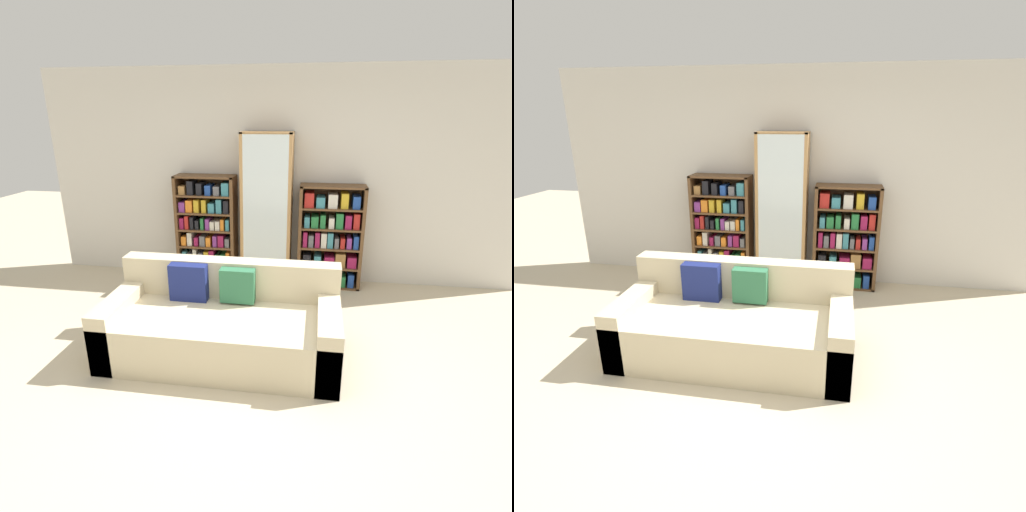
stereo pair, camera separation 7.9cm
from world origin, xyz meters
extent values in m
plane|color=beige|center=(0.00, 0.00, 0.00)|extent=(16.00, 16.00, 0.00)
cube|color=beige|center=(0.00, 2.54, 1.35)|extent=(6.19, 0.06, 2.70)
cube|color=beige|center=(-0.29, 0.51, 0.22)|extent=(2.11, 0.97, 0.44)
cube|color=beige|center=(-0.29, 0.89, 0.63)|extent=(2.11, 0.20, 0.37)
cube|color=beige|center=(-1.25, 0.51, 0.28)|extent=(0.20, 0.97, 0.56)
cube|color=beige|center=(0.66, 0.51, 0.28)|extent=(0.20, 0.97, 0.56)
cube|color=navy|center=(-0.66, 0.73, 0.62)|extent=(0.36, 0.12, 0.36)
cube|color=#2D6B47|center=(-0.19, 0.73, 0.62)|extent=(0.32, 0.12, 0.32)
cube|color=brown|center=(-1.29, 2.33, 0.70)|extent=(0.04, 0.32, 1.40)
cube|color=brown|center=(-0.55, 2.33, 0.70)|extent=(0.04, 0.32, 1.40)
cube|color=brown|center=(-0.92, 2.33, 1.39)|extent=(0.78, 0.32, 0.02)
cube|color=brown|center=(-0.92, 2.33, 0.01)|extent=(0.78, 0.32, 0.02)
cube|color=brown|center=(-0.92, 2.49, 0.70)|extent=(0.78, 0.01, 1.40)
cube|color=brown|center=(-0.92, 2.33, 0.25)|extent=(0.70, 0.32, 0.02)
cube|color=brown|center=(-0.92, 2.33, 0.48)|extent=(0.70, 0.32, 0.02)
cube|color=brown|center=(-0.92, 2.33, 0.70)|extent=(0.70, 0.32, 0.02)
cube|color=brown|center=(-0.92, 2.33, 0.93)|extent=(0.70, 0.32, 0.02)
cube|color=brown|center=(-0.92, 2.33, 1.15)|extent=(0.70, 0.32, 0.02)
cube|color=black|center=(-1.21, 2.32, 0.10)|extent=(0.09, 0.24, 0.16)
cube|color=#7A3384|center=(-1.09, 2.32, 0.09)|extent=(0.08, 0.24, 0.13)
cube|color=teal|center=(-0.97, 2.32, 0.11)|extent=(0.07, 0.24, 0.18)
cube|color=gold|center=(-0.87, 2.32, 0.09)|extent=(0.07, 0.24, 0.14)
cube|color=#8E1947|center=(-0.75, 2.32, 0.11)|extent=(0.10, 0.24, 0.17)
cube|color=olive|center=(-0.64, 2.32, 0.09)|extent=(0.08, 0.24, 0.14)
cube|color=teal|center=(-1.22, 2.32, 0.33)|extent=(0.05, 0.24, 0.14)
cube|color=#5B5B60|center=(-1.15, 2.32, 0.32)|extent=(0.05, 0.24, 0.12)
cube|color=beige|center=(-1.07, 2.32, 0.35)|extent=(0.05, 0.24, 0.18)
cube|color=#5B5B60|center=(-0.99, 2.32, 0.33)|extent=(0.06, 0.24, 0.13)
cube|color=gold|center=(-0.92, 2.32, 0.34)|extent=(0.06, 0.24, 0.15)
cube|color=#8E1947|center=(-0.84, 2.32, 0.35)|extent=(0.07, 0.24, 0.17)
cube|color=#237038|center=(-0.77, 2.32, 0.32)|extent=(0.05, 0.24, 0.11)
cube|color=#237038|center=(-0.70, 2.32, 0.32)|extent=(0.07, 0.24, 0.12)
cube|color=orange|center=(-0.62, 2.32, 0.34)|extent=(0.05, 0.24, 0.15)
cube|color=orange|center=(-1.21, 2.32, 0.55)|extent=(0.06, 0.24, 0.12)
cube|color=beige|center=(-1.13, 2.32, 0.58)|extent=(0.06, 0.24, 0.18)
cube|color=#8E1947|center=(-1.04, 2.32, 0.55)|extent=(0.05, 0.24, 0.11)
cube|color=#5B5B60|center=(-0.96, 2.32, 0.56)|extent=(0.07, 0.24, 0.14)
cube|color=orange|center=(-0.88, 2.32, 0.55)|extent=(0.06, 0.24, 0.12)
cube|color=#7A3384|center=(-0.79, 2.32, 0.56)|extent=(0.05, 0.24, 0.15)
cube|color=#8E1947|center=(-0.71, 2.32, 0.57)|extent=(0.08, 0.24, 0.15)
cube|color=#5B5B60|center=(-0.63, 2.32, 0.55)|extent=(0.06, 0.24, 0.12)
cube|color=#8E1947|center=(-1.23, 2.32, 0.79)|extent=(0.06, 0.24, 0.14)
cube|color=#AD231E|center=(-1.16, 2.32, 0.80)|extent=(0.05, 0.24, 0.18)
cube|color=black|center=(-1.09, 2.32, 0.80)|extent=(0.04, 0.24, 0.16)
cube|color=black|center=(-1.02, 2.32, 0.78)|extent=(0.04, 0.24, 0.12)
cube|color=#237038|center=(-0.95, 2.32, 0.79)|extent=(0.04, 0.24, 0.15)
cube|color=#7A3384|center=(-0.88, 2.32, 0.79)|extent=(0.05, 0.24, 0.15)
cube|color=beige|center=(-0.82, 2.32, 0.77)|extent=(0.06, 0.24, 0.11)
cube|color=beige|center=(-0.75, 2.32, 0.77)|extent=(0.06, 0.24, 0.12)
cube|color=orange|center=(-0.69, 2.32, 0.79)|extent=(0.04, 0.24, 0.15)
cube|color=teal|center=(-0.62, 2.32, 0.78)|extent=(0.05, 0.24, 0.14)
cube|color=#7A3384|center=(-1.21, 2.32, 1.00)|extent=(0.08, 0.24, 0.13)
cube|color=orange|center=(-1.12, 2.32, 1.02)|extent=(0.09, 0.24, 0.16)
cube|color=gold|center=(-1.02, 2.32, 1.02)|extent=(0.07, 0.24, 0.16)
cube|color=gold|center=(-0.92, 2.32, 1.02)|extent=(0.06, 0.24, 0.17)
cube|color=teal|center=(-0.82, 2.32, 1.00)|extent=(0.08, 0.24, 0.13)
cube|color=teal|center=(-0.72, 2.32, 1.03)|extent=(0.07, 0.24, 0.18)
cube|color=black|center=(-0.63, 2.32, 1.02)|extent=(0.06, 0.24, 0.16)
cube|color=olive|center=(-1.20, 2.32, 1.22)|extent=(0.08, 0.24, 0.11)
cube|color=black|center=(-1.09, 2.32, 1.25)|extent=(0.08, 0.24, 0.18)
cube|color=black|center=(-0.97, 2.32, 1.24)|extent=(0.07, 0.24, 0.15)
cube|color=#1E4293|center=(-0.86, 2.32, 1.23)|extent=(0.07, 0.24, 0.13)
cube|color=#5B5B60|center=(-0.75, 2.32, 1.22)|extent=(0.07, 0.24, 0.12)
cube|color=teal|center=(-0.64, 2.32, 1.25)|extent=(0.09, 0.24, 0.16)
cube|color=#AD7F4C|center=(-0.41, 2.31, 0.97)|extent=(0.04, 0.36, 1.94)
cube|color=#AD7F4C|center=(0.18, 2.31, 0.97)|extent=(0.04, 0.36, 1.94)
cube|color=#AD7F4C|center=(-0.12, 2.31, 1.93)|extent=(0.63, 0.36, 0.02)
cube|color=#AD7F4C|center=(-0.12, 2.31, 0.01)|extent=(0.63, 0.36, 0.02)
cube|color=#AD7F4C|center=(-0.12, 2.49, 0.97)|extent=(0.63, 0.01, 1.94)
cube|color=silver|center=(-0.12, 2.14, 0.97)|extent=(0.55, 0.01, 1.92)
cube|color=#AD7F4C|center=(-0.12, 2.31, 0.34)|extent=(0.55, 0.32, 0.02)
cube|color=#AD7F4C|center=(-0.12, 2.31, 0.66)|extent=(0.55, 0.32, 0.02)
cube|color=#AD7F4C|center=(-0.12, 2.31, 0.97)|extent=(0.55, 0.32, 0.02)
cube|color=#AD7F4C|center=(-0.12, 2.31, 1.29)|extent=(0.55, 0.32, 0.02)
cube|color=#AD7F4C|center=(-0.12, 2.31, 1.60)|extent=(0.55, 0.32, 0.02)
cylinder|color=silver|center=(-0.29, 2.33, 0.06)|extent=(0.01, 0.01, 0.08)
cone|color=silver|center=(-0.29, 2.33, 0.15)|extent=(0.09, 0.09, 0.10)
cylinder|color=silver|center=(-0.12, 2.31, 0.06)|extent=(0.01, 0.01, 0.08)
cone|color=silver|center=(-0.12, 2.31, 0.15)|extent=(0.09, 0.09, 0.10)
cylinder|color=silver|center=(0.05, 2.33, 0.06)|extent=(0.01, 0.01, 0.08)
cone|color=silver|center=(0.05, 2.33, 0.15)|extent=(0.09, 0.09, 0.10)
cylinder|color=silver|center=(-0.29, 2.32, 0.38)|extent=(0.01, 0.01, 0.06)
cone|color=silver|center=(-0.29, 2.32, 0.46)|extent=(0.09, 0.09, 0.08)
cylinder|color=silver|center=(-0.12, 2.32, 0.38)|extent=(0.01, 0.01, 0.06)
cone|color=silver|center=(-0.12, 2.32, 0.46)|extent=(0.09, 0.09, 0.08)
cylinder|color=silver|center=(0.05, 2.30, 0.38)|extent=(0.01, 0.01, 0.06)
cone|color=silver|center=(0.05, 2.30, 0.46)|extent=(0.09, 0.09, 0.08)
cylinder|color=silver|center=(-0.33, 2.32, 0.71)|extent=(0.01, 0.01, 0.09)
cone|color=silver|center=(-0.33, 2.32, 0.80)|extent=(0.06, 0.06, 0.10)
cylinder|color=silver|center=(-0.25, 2.32, 0.71)|extent=(0.01, 0.01, 0.09)
cone|color=silver|center=(-0.25, 2.32, 0.80)|extent=(0.06, 0.06, 0.10)
cylinder|color=silver|center=(-0.16, 2.30, 0.71)|extent=(0.01, 0.01, 0.09)
cone|color=silver|center=(-0.16, 2.30, 0.80)|extent=(0.06, 0.06, 0.10)
cylinder|color=silver|center=(-0.08, 2.31, 0.71)|extent=(0.01, 0.01, 0.09)
cone|color=silver|center=(-0.08, 2.31, 0.80)|extent=(0.06, 0.06, 0.10)
cylinder|color=silver|center=(0.01, 2.30, 0.71)|extent=(0.01, 0.01, 0.09)
cone|color=silver|center=(0.01, 2.30, 0.80)|extent=(0.06, 0.06, 0.10)
cylinder|color=silver|center=(0.09, 2.31, 0.71)|extent=(0.01, 0.01, 0.09)
cone|color=silver|center=(0.09, 2.31, 0.80)|extent=(0.06, 0.06, 0.10)
cylinder|color=silver|center=(-0.29, 2.31, 1.02)|extent=(0.01, 0.01, 0.08)
cone|color=silver|center=(-0.29, 2.31, 1.11)|extent=(0.09, 0.09, 0.10)
cylinder|color=silver|center=(-0.12, 2.32, 1.02)|extent=(0.01, 0.01, 0.08)
cone|color=silver|center=(-0.12, 2.32, 1.11)|extent=(0.09, 0.09, 0.10)
cylinder|color=silver|center=(0.05, 2.30, 1.02)|extent=(0.01, 0.01, 0.08)
cone|color=silver|center=(0.05, 2.30, 1.11)|extent=(0.09, 0.09, 0.10)
cylinder|color=silver|center=(-0.33, 2.30, 1.34)|extent=(0.01, 0.01, 0.07)
cone|color=silver|center=(-0.33, 2.30, 1.42)|extent=(0.06, 0.06, 0.09)
cylinder|color=silver|center=(-0.25, 2.32, 1.34)|extent=(0.01, 0.01, 0.07)
cone|color=silver|center=(-0.25, 2.32, 1.42)|extent=(0.06, 0.06, 0.09)
cylinder|color=silver|center=(-0.16, 2.31, 1.34)|extent=(0.01, 0.01, 0.07)
cone|color=silver|center=(-0.16, 2.31, 1.42)|extent=(0.06, 0.06, 0.09)
cylinder|color=silver|center=(-0.08, 2.31, 1.34)|extent=(0.01, 0.01, 0.07)
cone|color=silver|center=(-0.08, 2.31, 1.42)|extent=(0.06, 0.06, 0.09)
cylinder|color=silver|center=(0.01, 2.31, 1.34)|extent=(0.01, 0.01, 0.07)
cone|color=silver|center=(0.01, 2.31, 1.42)|extent=(0.06, 0.06, 0.09)
cylinder|color=silver|center=(0.09, 2.30, 1.34)|extent=(0.01, 0.01, 0.07)
cone|color=silver|center=(0.09, 2.30, 1.42)|extent=(0.06, 0.06, 0.09)
cylinder|color=silver|center=(-0.31, 2.30, 1.65)|extent=(0.01, 0.01, 0.07)
cone|color=silver|center=(-0.31, 2.30, 1.73)|extent=(0.09, 0.09, 0.09)
cylinder|color=silver|center=(-0.18, 2.31, 1.65)|extent=(0.01, 0.01, 0.07)
cone|color=silver|center=(-0.18, 2.31, 1.73)|extent=(0.09, 0.09, 0.09)
cylinder|color=silver|center=(-0.06, 2.32, 1.65)|extent=(0.01, 0.01, 0.07)
cone|color=silver|center=(-0.06, 2.32, 1.73)|extent=(0.09, 0.09, 0.09)
cylinder|color=silver|center=(0.07, 2.32, 1.65)|extent=(0.01, 0.01, 0.07)
cone|color=silver|center=(0.07, 2.32, 1.73)|extent=(0.09, 0.09, 0.09)
cube|color=brown|center=(0.31, 2.33, 0.66)|extent=(0.04, 0.32, 1.32)
cube|color=brown|center=(1.08, 2.33, 0.66)|extent=(0.04, 0.32, 1.32)
cube|color=brown|center=(0.70, 2.33, 1.31)|extent=(0.81, 0.32, 0.02)
cube|color=brown|center=(0.70, 2.33, 0.01)|extent=(0.81, 0.32, 0.02)
cube|color=brown|center=(0.70, 2.49, 0.66)|extent=(0.81, 0.01, 1.32)
cube|color=brown|center=(0.70, 2.33, 0.28)|extent=(0.73, 0.32, 0.02)
cube|color=brown|center=(0.70, 2.33, 0.53)|extent=(0.73, 0.32, 0.02)
cube|color=brown|center=(0.70, 2.33, 0.79)|extent=(0.73, 0.32, 0.02)
cube|color=brown|center=(0.70, 2.33, 1.04)|extent=(0.73, 0.32, 0.02)
cube|color=teal|center=(0.40, 2.32, 0.12)|extent=(0.08, 0.24, 0.19)
cube|color=#5B5B60|center=(0.52, 2.32, 0.12)|extent=(0.08, 0.24, 0.20)
cube|color=black|center=(0.64, 2.32, 0.09)|extent=(0.09, 0.24, 0.14)
cube|color=black|center=(0.75, 2.32, 0.09)|extent=(0.09, 0.24, 0.13)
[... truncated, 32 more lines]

